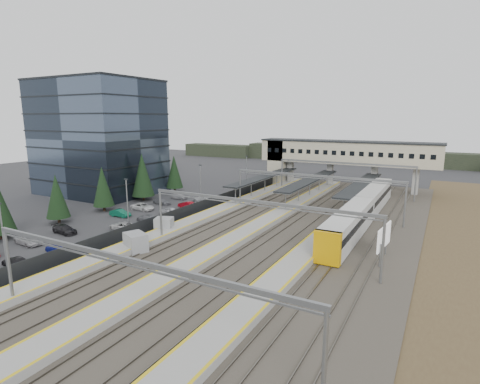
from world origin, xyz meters
The scene contains 15 objects.
ground centered at (0.00, 0.00, 0.00)m, with size 220.00×220.00×0.00m, color #2B2B2D.
office_building centered at (-36.00, 12.00, 12.19)m, with size 24.30×18.30×24.30m.
conifer_row centered at (-22.00, -3.86, 4.84)m, with size 4.42×49.82×9.50m.
car_park centered at (-13.48, -6.47, 0.60)m, with size 10.51×44.54×1.25m.
lampposts centered at (-8.00, 1.25, 4.34)m, with size 0.50×53.25×8.07m.
fence centered at (-6.50, 5.00, 1.00)m, with size 0.08×90.00×2.00m.
relay_cabin_near centered at (-1.97, -12.85, 1.22)m, with size 3.54×3.13×2.44m.
relay_cabin_far centered at (-4.19, -4.88, 1.11)m, with size 3.01×2.79×2.23m.
rail_corridor centered at (9.34, 5.00, 0.29)m, with size 34.00×90.00×0.92m.
canopies centered at (7.00, 27.00, 3.92)m, with size 23.10×30.00×3.28m.
footbridge centered at (7.70, 42.00, 7.93)m, with size 40.40×6.40×11.20m.
gantries centered at (12.00, 3.00, 6.00)m, with size 28.40×62.28×7.17m.
train centered at (20.00, 14.40, 2.16)m, with size 3.02×42.02×3.80m.
billboard centered at (25.26, -1.50, 2.88)m, with size 0.72×5.27×4.36m.
treeline_far centered at (23.81, 92.28, 2.95)m, with size 170.00×19.00×7.00m.
Camera 1 is at (30.45, -45.22, 16.40)m, focal length 28.00 mm.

